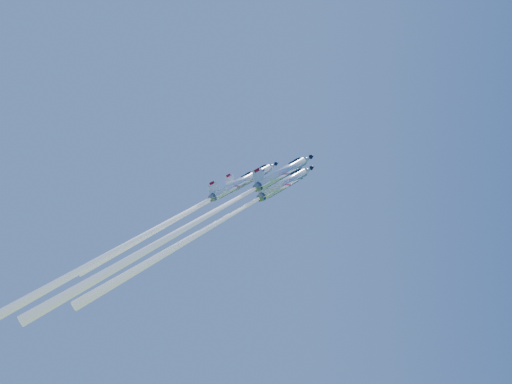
{
  "coord_description": "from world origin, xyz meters",
  "views": [
    {
      "loc": [
        3.31,
        -110.62,
        75.88
      ],
      "look_at": [
        0.0,
        0.0,
        103.65
      ],
      "focal_mm": 40.0,
      "sensor_mm": 36.0,
      "label": 1
    }
  ],
  "objects_px": {
    "jet_left": "(195,208)",
    "jet_slot": "(153,230)",
    "jet_lead": "(217,223)",
    "jet_right": "(198,221)"
  },
  "relations": [
    {
      "from": "jet_left",
      "to": "jet_slot",
      "type": "relative_size",
      "value": 0.83
    },
    {
      "from": "jet_right",
      "to": "jet_lead",
      "type": "bearing_deg",
      "value": 133.02
    },
    {
      "from": "jet_left",
      "to": "jet_right",
      "type": "distance_m",
      "value": 13.17
    },
    {
      "from": "jet_slot",
      "to": "jet_left",
      "type": "bearing_deg",
      "value": 109.93
    },
    {
      "from": "jet_left",
      "to": "jet_slot",
      "type": "distance_m",
      "value": 12.0
    },
    {
      "from": "jet_left",
      "to": "jet_right",
      "type": "height_order",
      "value": "jet_left"
    },
    {
      "from": "jet_left",
      "to": "jet_slot",
      "type": "bearing_deg",
      "value": -70.07
    },
    {
      "from": "jet_lead",
      "to": "jet_right",
      "type": "relative_size",
      "value": 0.92
    },
    {
      "from": "jet_lead",
      "to": "jet_left",
      "type": "relative_size",
      "value": 1.18
    },
    {
      "from": "jet_lead",
      "to": "jet_slot",
      "type": "xyz_separation_m",
      "value": [
        -11.05,
        -5.26,
        -2.3
      ]
    }
  ]
}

